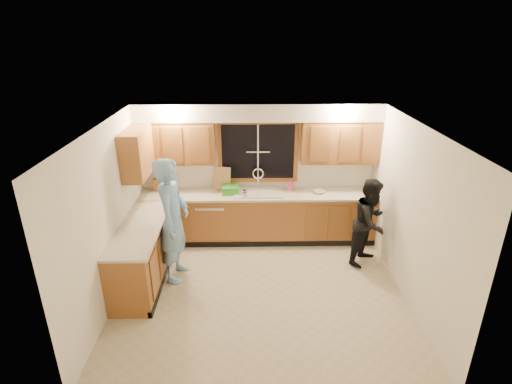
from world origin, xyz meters
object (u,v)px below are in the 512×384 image
stove (133,275)px  knife_block (157,185)px  dishwasher (212,219)px  bowl (319,192)px  sink (258,196)px  soap_bottle (290,185)px  man (173,221)px  dish_crate (230,190)px  woman (370,222)px

stove → knife_block: knife_block is taller
dishwasher → bowl: (1.93, -0.00, 0.53)m
sink → soap_bottle: sink is taller
man → knife_block: man is taller
stove → man: man is taller
stove → soap_bottle: (2.38, 1.97, 0.57)m
man → dish_crate: man is taller
sink → knife_block: 1.85m
soap_bottle → bowl: soap_bottle is taller
knife_block → soap_bottle: knife_block is taller
dishwasher → stove: 2.04m
man → woman: bearing=-76.2°
man → woman: 3.15m
sink → dishwasher: sink is taller
bowl → stove: bearing=-147.9°
knife_block → dish_crate: 1.34m
stove → woman: woman is taller
sink → man: 1.77m
dishwasher → soap_bottle: soap_bottle is taller
stove → woman: 3.76m
sink → soap_bottle: size_ratio=4.25×
sink → knife_block: (-1.83, 0.15, 0.17)m
sink → stove: sink is taller
dish_crate → woman: bearing=-19.4°
woman → dish_crate: woman is taller
knife_block → bowl: 2.92m
stove → man: bearing=52.5°
sink → man: man is taller
dish_crate → bowl: dish_crate is taller
woman → bowl: (-0.72, 0.79, 0.21)m
man → knife_block: 1.43m
dishwasher → stove: (-0.95, -1.81, 0.04)m
woman → bowl: size_ratio=7.50×
man → bowl: bearing=-57.1°
dishwasher → knife_block: bearing=170.6°
man → woman: size_ratio=1.33×
sink → dishwasher: size_ratio=1.05×
stove → man: size_ratio=0.46×
stove → knife_block: (-0.03, 1.97, 0.58)m
sink → stove: (-1.80, -1.82, -0.41)m
man → dishwasher: bearing=-14.5°
dishwasher → bowl: size_ratio=4.18×
dishwasher → man: 1.38m
dish_crate → knife_block: bearing=173.8°
stove → woman: (3.60, 1.02, 0.29)m
bowl → man: bearing=-154.0°
dish_crate → man: bearing=-124.4°
dishwasher → stove: bearing=-117.7°
sink → dishwasher: bearing=-179.0°
woman → knife_block: bearing=116.7°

